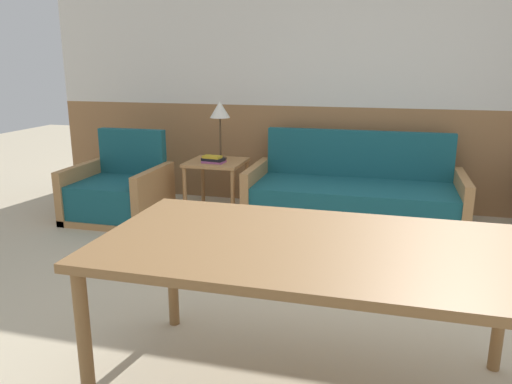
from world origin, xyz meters
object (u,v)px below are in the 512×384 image
armchair (119,194)px  dining_table (313,257)px  table_lamp (220,112)px  side_table (216,169)px  couch (353,199)px

armchair → dining_table: (2.26, -2.23, 0.44)m
table_lamp → side_table: bearing=-98.2°
couch → dining_table: bearing=-90.0°
armchair → table_lamp: bearing=25.0°
armchair → dining_table: armchair is taller
armchair → dining_table: 3.20m
couch → table_lamp: size_ratio=3.39×
armchair → table_lamp: (0.90, 0.49, 0.78)m
couch → dining_table: 2.68m
couch → side_table: size_ratio=3.59×
side_table → armchair: bearing=-155.9°
couch → armchair: couch is taller
couch → table_lamp: table_lamp is taller
table_lamp → dining_table: (1.36, -2.72, -0.34)m
side_table → table_lamp: 0.57m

